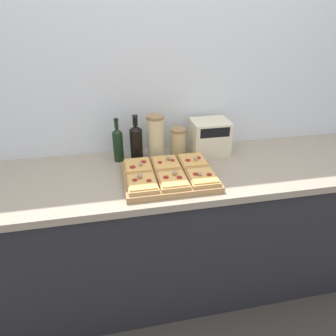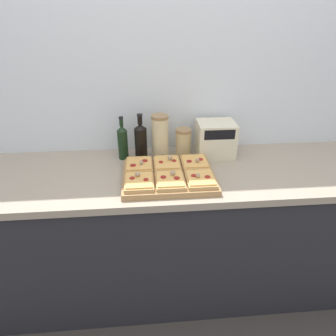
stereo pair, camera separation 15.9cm
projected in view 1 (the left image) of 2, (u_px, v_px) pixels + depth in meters
The scene contains 15 objects.
ground_plane at pixel (182, 321), 1.85m from camera, with size 12.00×12.00×0.00m, color #3D3833.
wall_back at pixel (161, 92), 1.84m from camera, with size 6.00×0.06×2.50m.
kitchen_counter at pixel (172, 231), 1.92m from camera, with size 2.63×0.67×0.89m.
cutting_board at pixel (169, 176), 1.61m from camera, with size 0.49×0.39×0.03m, color #A37A4C.
pizza_slice_back_left at pixel (138, 166), 1.65m from camera, with size 0.15×0.18×0.05m.
pizza_slice_back_center at pixel (166, 164), 1.68m from camera, with size 0.15×0.18×0.05m.
pizza_slice_back_right at pixel (193, 161), 1.71m from camera, with size 0.15×0.18×0.05m.
pizza_slice_front_left at pixel (142, 183), 1.49m from camera, with size 0.15×0.18×0.05m.
pizza_slice_front_center at pixel (173, 180), 1.52m from camera, with size 0.15×0.18×0.05m.
pizza_slice_front_right at pixel (202, 177), 1.55m from camera, with size 0.15×0.18×0.05m.
olive_oil_bottle at pixel (118, 144), 1.77m from camera, with size 0.06×0.06×0.26m.
wine_bottle at pixel (136, 142), 1.78m from camera, with size 0.08×0.08×0.28m.
grain_jar_tall at pixel (156, 137), 1.79m from camera, with size 0.10×0.10×0.27m.
grain_jar_short at pixel (178, 142), 1.84m from camera, with size 0.10×0.10×0.18m.
toaster_oven at pixel (210, 137), 1.87m from camera, with size 0.25×0.19×0.21m.
Camera 1 is at (-0.32, -1.14, 1.71)m, focal length 32.00 mm.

